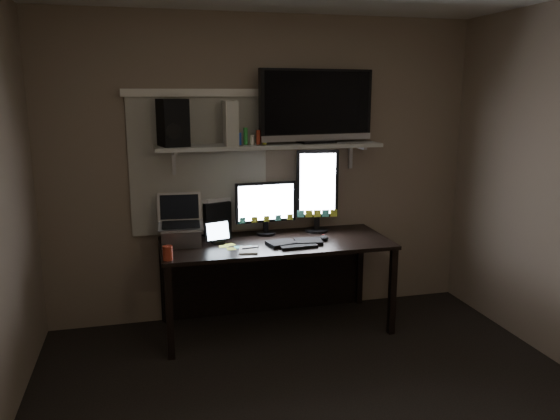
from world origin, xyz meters
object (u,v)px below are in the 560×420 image
object	(u,v)px
monitor_landscape	(266,208)
game_console	(230,123)
speaker	(173,123)
keyboard	(295,242)
tv	(317,106)
mouse	(324,238)
monitor_portrait	(317,190)
desk	(272,258)
cup	(168,253)
tablet	(218,232)
laptop	(181,221)

from	to	relation	value
monitor_landscape	game_console	world-z (taller)	game_console
monitor_landscape	speaker	bearing A→B (deg)	177.50
keyboard	tv	xyz separation A→B (m)	(0.27, 0.32, 1.03)
mouse	monitor_portrait	bearing A→B (deg)	88.00
keyboard	speaker	bearing A→B (deg)	156.30
desk	mouse	size ratio (longest dim) A/B	17.75
cup	keyboard	bearing A→B (deg)	10.15
mouse	tablet	xyz separation A→B (m)	(-0.84, 0.10, 0.07)
monitor_portrait	tablet	size ratio (longest dim) A/B	3.32
cup	speaker	bearing A→B (deg)	78.69
monitor_landscape	speaker	xyz separation A→B (m)	(-0.72, -0.02, 0.70)
keyboard	laptop	size ratio (longest dim) A/B	1.14
tv	game_console	world-z (taller)	tv
mouse	desk	bearing A→B (deg)	158.40
keyboard	tablet	world-z (taller)	tablet
monitor_landscape	laptop	xyz separation A→B (m)	(-0.70, -0.15, -0.03)
desk	tablet	world-z (taller)	tablet
cup	speaker	world-z (taller)	speaker
monitor_portrait	tablet	distance (m)	0.92
cup	game_console	bearing A→B (deg)	42.11
mouse	laptop	bearing A→B (deg)	176.62
keyboard	mouse	xyz separation A→B (m)	(0.26, 0.06, 0.01)
game_console	speaker	size ratio (longest dim) A/B	0.96
monitor_landscape	tablet	distance (m)	0.48
monitor_landscape	keyboard	bearing A→B (deg)	-70.21
keyboard	speaker	xyz separation A→B (m)	(-0.88, 0.32, 0.91)
laptop	game_console	distance (m)	0.85
laptop	tv	bearing A→B (deg)	10.65
desk	mouse	world-z (taller)	mouse
cup	speaker	size ratio (longest dim) A/B	0.29
tablet	cup	world-z (taller)	tablet
keyboard	speaker	world-z (taller)	speaker
tablet	game_console	bearing A→B (deg)	31.61
desk	game_console	distance (m)	1.14
tablet	speaker	bearing A→B (deg)	136.52
laptop	speaker	size ratio (longest dim) A/B	1.07
tablet	cup	xyz separation A→B (m)	(-0.40, -0.34, -0.04)
desk	game_console	world-z (taller)	game_console
monitor_portrait	speaker	bearing A→B (deg)	-171.29
monitor_landscape	monitor_portrait	size ratio (longest dim) A/B	0.72
desk	mouse	bearing A→B (deg)	-25.05
keyboard	cup	world-z (taller)	cup
keyboard	monitor_portrait	bearing A→B (deg)	46.61
laptop	speaker	world-z (taller)	speaker
desk	cup	size ratio (longest dim) A/B	17.66
monitor_portrait	cup	bearing A→B (deg)	-150.05
tv	game_console	distance (m)	0.72
game_console	tablet	bearing A→B (deg)	-130.16
cup	tv	size ratio (longest dim) A/B	0.10
monitor_portrait	tablet	xyz separation A→B (m)	(-0.87, -0.18, -0.26)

